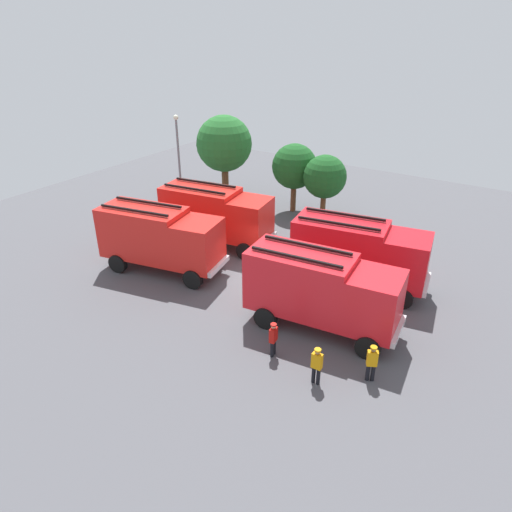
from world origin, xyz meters
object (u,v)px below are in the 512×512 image
at_px(firefighter_1, 304,229).
at_px(tree_1, 294,167).
at_px(fire_truck_1, 321,288).
at_px(traffic_cone_0, 287,242).
at_px(firefighter_2, 372,362).
at_px(tree_0, 224,144).
at_px(tree_2, 325,177).
at_px(fire_truck_0, 160,236).
at_px(fire_truck_2, 216,213).
at_px(lamppost, 179,157).
at_px(firefighter_0, 273,338).
at_px(firefighter_3, 317,364).
at_px(fire_truck_3, 359,251).

distance_m(firefighter_1, tree_1, 6.34).
height_order(fire_truck_1, traffic_cone_0, fire_truck_1).
distance_m(firefighter_2, tree_0, 22.92).
height_order(firefighter_1, tree_2, tree_2).
height_order(fire_truck_0, tree_0, tree_0).
height_order(fire_truck_2, lamppost, lamppost).
relative_size(firefighter_0, traffic_cone_0, 2.32).
bearing_deg(firefighter_3, traffic_cone_0, 35.64).
relative_size(tree_1, traffic_cone_0, 7.25).
xyz_separation_m(firefighter_3, traffic_cone_0, (-7.23, 10.33, -0.60)).
bearing_deg(firefighter_1, tree_1, 162.49).
xyz_separation_m(fire_truck_1, fire_truck_2, (-9.72, 4.73, 0.00)).
height_order(firefighter_3, tree_0, tree_0).
relative_size(fire_truck_1, tree_0, 1.11).
bearing_deg(fire_truck_1, firefighter_0, -110.05).
height_order(firefighter_1, firefighter_2, firefighter_1).
bearing_deg(firefighter_3, tree_2, 25.66).
bearing_deg(fire_truck_0, fire_truck_3, 12.07).
height_order(fire_truck_1, fire_truck_3, same).
distance_m(tree_0, lamppost, 4.00).
height_order(fire_truck_2, tree_0, tree_0).
bearing_deg(firefighter_1, traffic_cone_0, -80.37).
height_order(fire_truck_0, firefighter_3, fire_truck_0).
bearing_deg(fire_truck_0, fire_truck_2, 72.73).
bearing_deg(fire_truck_1, firefighter_1, 116.40).
bearing_deg(fire_truck_3, fire_truck_0, -165.95).
bearing_deg(tree_1, fire_truck_1, -56.33).
bearing_deg(traffic_cone_0, fire_truck_0, -124.89).
distance_m(fire_truck_3, firefighter_2, 7.68).
relative_size(fire_truck_0, fire_truck_3, 1.01).
bearing_deg(lamppost, fire_truck_1, -27.66).
distance_m(firefighter_2, firefighter_3, 2.23).
xyz_separation_m(fire_truck_3, tree_0, (-14.26, 7.39, 2.36)).
relative_size(firefighter_0, tree_2, 0.35).
xyz_separation_m(firefighter_1, firefighter_3, (6.64, -11.48, -0.03)).
height_order(firefighter_3, tree_2, tree_2).
relative_size(fire_truck_2, firefighter_2, 4.44).
distance_m(fire_truck_1, firefighter_1, 9.46).
bearing_deg(tree_1, fire_truck_2, -99.18).
bearing_deg(tree_0, firefighter_0, -47.79).
relative_size(firefighter_1, firefighter_2, 1.04).
height_order(fire_truck_2, traffic_cone_0, fire_truck_2).
bearing_deg(traffic_cone_0, firefighter_2, -44.94).
height_order(fire_truck_3, tree_1, tree_1).
xyz_separation_m(fire_truck_3, tree_2, (-5.77, 7.77, 1.05)).
bearing_deg(firefighter_2, fire_truck_2, 35.00).
bearing_deg(fire_truck_2, firefighter_3, -44.54).
bearing_deg(firefighter_2, firefighter_1, 12.61).
distance_m(fire_truck_0, lamppost, 9.93).
xyz_separation_m(tree_0, traffic_cone_0, (8.68, -5.18, -4.16)).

